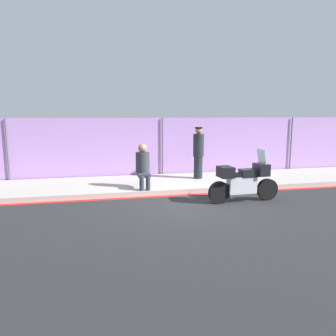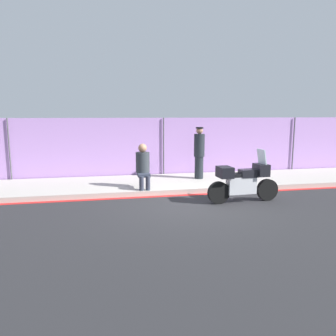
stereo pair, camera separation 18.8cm
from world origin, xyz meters
The scene contains 7 objects.
ground_plane centered at (0.00, 0.00, 0.00)m, with size 120.00×120.00×0.00m, color #262628.
sidewalk centered at (0.00, 2.52, 0.08)m, with size 41.16×2.77×0.16m.
curb_paint_stripe centered at (0.00, 1.05, 0.00)m, with size 41.16×0.18×0.01m.
storefront_fence centered at (0.00, 3.99, 1.17)m, with size 39.10×0.16×2.33m.
motorcycle centered at (1.54, -0.05, 0.61)m, with size 2.13×0.55×1.50m.
officer_standing centered at (1.09, 2.75, 1.11)m, with size 0.38×0.38×1.86m.
person_seated_on_curb centered at (-1.09, 1.63, 0.93)m, with size 0.44×0.73×1.39m.
Camera 2 is at (-2.32, -8.47, 2.47)m, focal length 35.00 mm.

